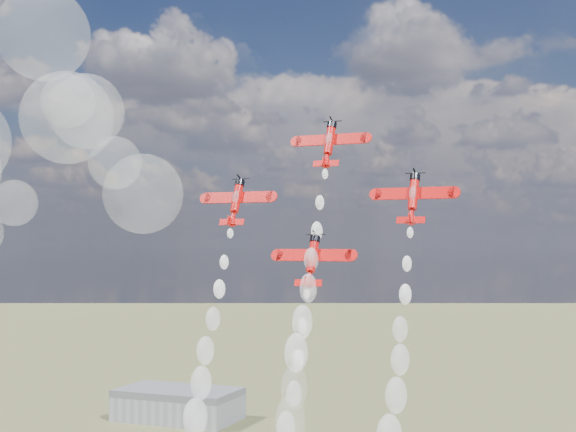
% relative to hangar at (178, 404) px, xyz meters
% --- Properties ---
extents(hangar, '(50.00, 28.00, 13.00)m').
position_rel_hangar_xyz_m(hangar, '(0.00, 0.00, 0.00)').
color(hangar, gray).
rests_on(hangar, ground).
extents(plane_lead, '(12.87, 6.19, 8.65)m').
position_rel_hangar_xyz_m(plane_lead, '(122.88, -167.86, 85.11)').
color(plane_lead, red).
rests_on(plane_lead, ground).
extents(plane_left, '(12.87, 6.19, 8.65)m').
position_rel_hangar_xyz_m(plane_left, '(107.16, -172.36, 75.08)').
color(plane_left, red).
rests_on(plane_left, ground).
extents(plane_right, '(12.87, 6.19, 8.65)m').
position_rel_hangar_xyz_m(plane_right, '(138.59, -172.36, 75.08)').
color(plane_right, red).
rests_on(plane_right, ground).
extents(plane_slot, '(12.87, 6.19, 8.65)m').
position_rel_hangar_xyz_m(plane_slot, '(122.88, -176.86, 65.04)').
color(plane_slot, red).
rests_on(plane_slot, ground).
extents(smoke_trail_lead, '(5.27, 24.14, 51.17)m').
position_rel_hangar_xyz_m(smoke_trail_lead, '(122.89, -187.17, 41.48)').
color(smoke_trail_lead, white).
rests_on(smoke_trail_lead, plane_lead).
extents(drifted_smoke_cloud, '(59.39, 40.83, 56.99)m').
position_rel_hangar_xyz_m(drifted_smoke_cloud, '(49.32, -154.56, 91.38)').
color(drifted_smoke_cloud, white).
rests_on(drifted_smoke_cloud, ground).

